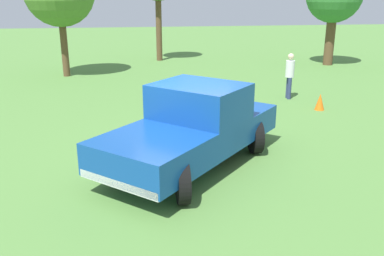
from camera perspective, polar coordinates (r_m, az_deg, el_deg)
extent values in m
plane|color=#54843D|center=(10.08, -0.62, -3.80)|extent=(80.00, 80.00, 0.00)
cylinder|color=black|center=(7.75, -1.29, -7.42)|extent=(0.83, 0.22, 0.83)
cylinder|color=black|center=(8.72, -10.23, -4.73)|extent=(0.83, 0.22, 0.83)
cylinder|color=black|center=(10.26, 8.66, -1.14)|extent=(0.83, 0.22, 0.83)
cylinder|color=black|center=(11.01, 0.90, 0.41)|extent=(0.83, 0.22, 0.83)
cube|color=#144799|center=(8.15, -5.68, -3.60)|extent=(2.74, 2.74, 0.64)
cube|color=#144799|center=(9.36, 0.99, 1.83)|extent=(2.46, 2.48, 1.40)
cube|color=slate|center=(9.25, 1.00, 4.45)|extent=(2.18, 2.21, 0.48)
cube|color=#144799|center=(10.27, 3.90, 0.93)|extent=(3.03, 3.00, 0.60)
cube|color=silver|center=(7.63, -9.95, -7.47)|extent=(1.35, 1.46, 0.16)
cylinder|color=navy|center=(15.76, 13.18, 5.30)|extent=(0.14, 0.14, 0.80)
cylinder|color=navy|center=(15.95, 12.99, 5.46)|extent=(0.14, 0.14, 0.80)
cylinder|color=silver|center=(15.72, 13.27, 7.88)|extent=(0.35, 0.35, 0.60)
sphere|color=beige|center=(15.65, 13.38, 9.51)|extent=(0.22, 0.22, 0.22)
cylinder|color=brown|center=(23.99, 18.34, 11.52)|extent=(0.50, 0.50, 2.79)
cylinder|color=brown|center=(20.46, -17.07, 10.77)|extent=(0.31, 0.31, 2.88)
cylinder|color=brown|center=(24.39, -4.55, 13.61)|extent=(0.33, 0.33, 3.79)
cone|color=orange|center=(14.57, 17.09, 3.44)|extent=(0.32, 0.32, 0.55)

